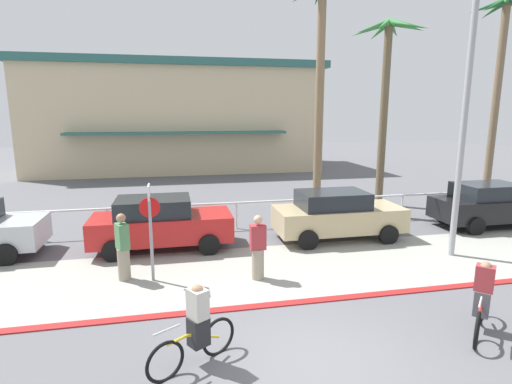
{
  "coord_description": "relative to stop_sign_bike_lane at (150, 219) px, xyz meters",
  "views": [
    {
      "loc": [
        -2.28,
        -6.04,
        4.33
      ],
      "look_at": [
        0.24,
        6.0,
        1.89
      ],
      "focal_mm": 28.15,
      "sensor_mm": 36.0,
      "label": 1
    }
  ],
  "objects": [
    {
      "name": "palm_tree_2",
      "position": [
        10.21,
        6.95,
        4.64
      ],
      "size": [
        3.33,
        3.47,
        8.4
      ],
      "color": "brown",
      "rests_on": "ground"
    },
    {
      "name": "rail_fence",
      "position": [
        2.9,
        4.35,
        -0.84
      ],
      "size": [
        27.81,
        0.08,
        1.04
      ],
      "color": "white",
      "rests_on": "ground"
    },
    {
      "name": "sidewalk_strip",
      "position": [
        2.9,
        0.05,
        -1.67
      ],
      "size": [
        44.0,
        4.0,
        0.02
      ],
      "primitive_type": "cube",
      "color": "#9E9E93",
      "rests_on": "ground"
    },
    {
      "name": "palm_tree_3",
      "position": [
        16.13,
        6.97,
        5.35
      ],
      "size": [
        2.69,
        3.15,
        9.61
      ],
      "color": "#756047",
      "rests_on": "ground"
    },
    {
      "name": "ground_plane",
      "position": [
        2.9,
        5.85,
        -1.68
      ],
      "size": [
        80.0,
        80.0,
        0.0
      ],
      "primitive_type": "plane",
      "color": "#5B5B60"
    },
    {
      "name": "cyclist_red_0",
      "position": [
        6.51,
        -3.9,
        -0.98
      ],
      "size": [
        1.34,
        1.32,
        1.5
      ],
      "color": "black",
      "rests_on": "ground"
    },
    {
      "name": "cyclist_yellow_1",
      "position": [
        0.9,
        -3.8,
        -0.98
      ],
      "size": [
        1.58,
        1.0,
        1.5
      ],
      "color": "black",
      "rests_on": "ground"
    },
    {
      "name": "car_red_1",
      "position": [
        0.15,
        2.56,
        -0.81
      ],
      "size": [
        4.4,
        2.02,
        1.69
      ],
      "color": "red",
      "rests_on": "ground"
    },
    {
      "name": "stop_sign_bike_lane",
      "position": [
        0.0,
        0.0,
        0.0
      ],
      "size": [
        0.52,
        0.56,
        2.56
      ],
      "color": "gray",
      "rests_on": "ground"
    },
    {
      "name": "palm_tree_1",
      "position": [
        6.98,
        6.74,
        5.57
      ],
      "size": [
        3.34,
        3.32,
        9.72
      ],
      "color": "#846B4C",
      "rests_on": "ground"
    },
    {
      "name": "car_tan_2",
      "position": [
        6.12,
        2.4,
        -0.81
      ],
      "size": [
        4.4,
        2.02,
        1.69
      ],
      "color": "tan",
      "rests_on": "ground"
    },
    {
      "name": "pedestrian_0",
      "position": [
        2.71,
        -0.45,
        -0.87
      ],
      "size": [
        0.4,
        0.32,
        1.75
      ],
      "color": "gray",
      "rests_on": "ground"
    },
    {
      "name": "curb_paint",
      "position": [
        2.9,
        -1.95,
        -1.66
      ],
      "size": [
        44.0,
        0.24,
        0.03
      ],
      "primitive_type": "cube",
      "color": "maroon",
      "rests_on": "ground"
    },
    {
      "name": "building_backdrop",
      "position": [
        1.14,
        22.15,
        2.32
      ],
      "size": [
        21.33,
        10.02,
        7.95
      ],
      "color": "beige",
      "rests_on": "ground"
    },
    {
      "name": "car_black_3",
      "position": [
        12.52,
        2.65,
        -0.81
      ],
      "size": [
        4.4,
        2.02,
        1.69
      ],
      "color": "black",
      "rests_on": "ground"
    },
    {
      "name": "streetlight_curb",
      "position": [
        8.93,
        -0.14,
        2.6
      ],
      "size": [
        0.24,
        2.54,
        7.5
      ],
      "color": "#9EA0A5",
      "rests_on": "ground"
    },
    {
      "name": "pedestrian_1",
      "position": [
        -0.74,
        0.22,
        -0.83
      ],
      "size": [
        0.43,
        0.47,
        1.81
      ],
      "color": "gray",
      "rests_on": "ground"
    }
  ]
}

